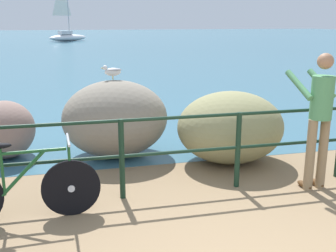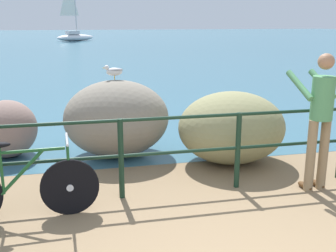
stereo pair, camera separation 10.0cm
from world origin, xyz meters
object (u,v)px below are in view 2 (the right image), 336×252
Objects in this scene: bicycle at (22,187)px; person_at_railing at (320,116)px; breakwater_boulder_left at (7,129)px; breakwater_boulder_right at (232,127)px; sailboat at (75,34)px; breakwater_boulder_main at (117,118)px; seagull at (114,71)px.

person_at_railing reaches higher than bicycle.
breakwater_boulder_right reaches higher than breakwater_boulder_left.
breakwater_boulder_right is 0.27× the size of sailboat.
bicycle is at bearing 83.40° from person_at_railing.
person_at_railing is 0.29× the size of sailboat.
breakwater_boulder_right is at bearing -118.97° from sailboat.
breakwater_boulder_left reaches higher than bicycle.
bicycle is at bearing -121.44° from breakwater_boulder_main.
seagull reaches higher than breakwater_boulder_main.
breakwater_boulder_left is 3.12× the size of seagull.
breakwater_boulder_main is at bearing 56.12° from bicycle.
seagull is at bearing 41.31° from person_at_railing.
breakwater_boulder_left is at bearing -6.54° from seagull.
seagull reaches higher than breakwater_boulder_left.
breakwater_boulder_main is 1.78m from breakwater_boulder_left.
person_at_railing is 4.76m from breakwater_boulder_left.
breakwater_boulder_left is 0.63× the size of breakwater_boulder_right.
seagull is (-1.72, 0.82, 0.82)m from breakwater_boulder_right.
bicycle is 2.42m from breakwater_boulder_main.
seagull is (-0.01, 0.10, 0.76)m from breakwater_boulder_main.
person_at_railing reaches higher than breakwater_boulder_left.
breakwater_boulder_left is 0.17× the size of sailboat.
sailboat is (-2.31, 39.33, 0.15)m from breakwater_boulder_right.
sailboat is at bearing 88.30° from breakwater_boulder_left.
breakwater_boulder_main is at bearing -121.44° from sailboat.
sailboat is at bearing 93.37° from breakwater_boulder_right.
breakwater_boulder_main reaches higher than breakwater_boulder_right.
sailboat reaches higher than breakwater_boulder_right.
breakwater_boulder_left is 3.60m from breakwater_boulder_right.
breakwater_boulder_main is at bearing 157.14° from breakwater_boulder_right.
bicycle is 1.00× the size of breakwater_boulder_main.
person_at_railing reaches higher than breakwater_boulder_right.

